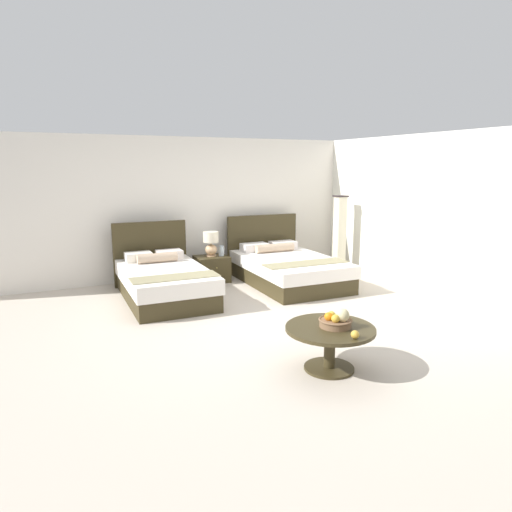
% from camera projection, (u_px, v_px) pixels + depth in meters
% --- Properties ---
extents(ground_plane, '(9.39, 9.43, 0.02)m').
position_uv_depth(ground_plane, '(276.00, 320.00, 6.11)').
color(ground_plane, beige).
extents(wall_back, '(9.39, 0.12, 2.50)m').
position_uv_depth(wall_back, '(202.00, 207.00, 8.45)').
color(wall_back, white).
rests_on(wall_back, ground).
extents(wall_side_right, '(0.12, 5.03, 2.50)m').
position_uv_depth(wall_side_right, '(423.00, 213.00, 7.45)').
color(wall_side_right, white).
rests_on(wall_side_right, ground).
extents(bed_near_window, '(1.26, 2.08, 1.08)m').
position_uv_depth(bed_near_window, '(164.00, 281.00, 7.04)').
color(bed_near_window, '#382F19').
rests_on(bed_near_window, ground).
extents(bed_near_corner, '(1.44, 2.23, 1.09)m').
position_uv_depth(bed_near_corner, '(287.00, 268.00, 7.96)').
color(bed_near_corner, '#382F19').
rests_on(bed_near_corner, ground).
extents(nightstand, '(0.55, 0.50, 0.45)m').
position_uv_depth(nightstand, '(212.00, 269.00, 8.07)').
color(nightstand, '#382F19').
rests_on(nightstand, ground).
extents(table_lamp, '(0.27, 0.27, 0.43)m').
position_uv_depth(table_lamp, '(211.00, 242.00, 8.00)').
color(table_lamp, tan).
rests_on(table_lamp, nightstand).
extents(vase, '(0.10, 0.10, 0.18)m').
position_uv_depth(vase, '(221.00, 251.00, 8.04)').
color(vase, '#AAB7BF').
rests_on(vase, nightstand).
extents(coffee_table, '(0.89, 0.89, 0.44)m').
position_uv_depth(coffee_table, '(330.00, 338.00, 4.55)').
color(coffee_table, '#382F19').
rests_on(coffee_table, ground).
extents(fruit_bowl, '(0.33, 0.33, 0.20)m').
position_uv_depth(fruit_bowl, '(336.00, 320.00, 4.52)').
color(fruit_bowl, brown).
rests_on(fruit_bowl, coffee_table).
extents(loose_apple, '(0.08, 0.08, 0.08)m').
position_uv_depth(loose_apple, '(355.00, 335.00, 4.22)').
color(loose_apple, gold).
rests_on(loose_apple, coffee_table).
extents(floor_lamp_corner, '(0.22, 0.22, 1.45)m').
position_uv_depth(floor_lamp_corner, '(339.00, 234.00, 8.84)').
color(floor_lamp_corner, '#2D2425').
rests_on(floor_lamp_corner, ground).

